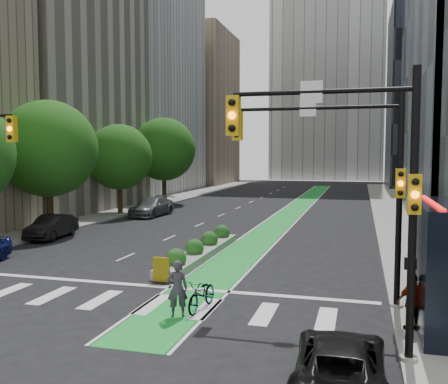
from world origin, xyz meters
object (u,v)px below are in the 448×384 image
Objects in this scene: bicycle at (202,294)px; parked_car_right at (340,363)px; parked_car_left_mid at (52,227)px; parked_car_left_far at (152,207)px; pedestrian_far at (413,302)px; median_planter at (201,250)px; cyclist at (177,289)px.

parked_car_right reaches higher than bicycle.
parked_car_left_mid reaches higher than parked_car_right.
parked_car_left_far is 30.05m from pedestrian_far.
cyclist reaches higher than median_planter.
parked_car_left_far is (-9.24, 14.89, 0.42)m from median_planter.
parked_car_left_far is at bearing -85.99° from cyclist.
bicycle is at bearing -142.57° from cyclist.
parked_car_left_mid is 0.81× the size of parked_car_left_far.
cyclist reaches higher than bicycle.
median_planter is 9.30m from cyclist.
cyclist is at bearing -61.44° from parked_car_left_far.
pedestrian_far is (6.61, -0.64, 0.45)m from bicycle.
cyclist is (2.14, -9.04, 0.55)m from median_planter.
parked_car_right is at bearing 123.47° from cyclist.
bicycle is 6.60m from parked_car_right.
bicycle is 25.93m from parked_car_left_far.
median_planter is 17.52m from parked_car_left_far.
parked_car_left_mid is at bearing 146.04° from bicycle.
parked_car_left_far is at bearing 76.09° from parked_car_left_mid.
parked_car_left_mid is (-10.70, 2.92, 0.36)m from median_planter.
parked_car_left_far is (-11.38, 23.92, -0.14)m from cyclist.
parked_car_left_mid is at bearing -64.39° from cyclist.
bicycle is 6.65m from pedestrian_far.
cyclist is 6.45m from parked_car_right.
cyclist is 0.34× the size of parked_car_left_far.
parked_car_left_far is 1.24× the size of parked_car_right.
parked_car_left_far is at bearing -77.29° from pedestrian_far.
parked_car_left_far is (1.46, 11.97, 0.06)m from parked_car_left_mid.
parked_car_left_far is 3.23× the size of pedestrian_far.
bicycle is 0.38× the size of parked_car_left_far.
bicycle is 0.47× the size of parked_car_right.
parked_car_right is at bearing -38.64° from bicycle.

